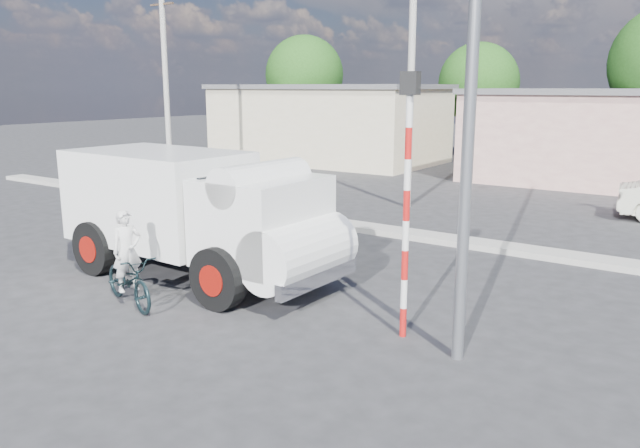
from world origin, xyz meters
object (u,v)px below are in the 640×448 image
Objects in this scene: streetlight at (463,26)px; truck at (199,211)px; bicycle at (129,280)px; traffic_pole at (407,184)px; cyclist at (128,266)px.

truck is at bearing 173.43° from streetlight.
streetlight is (6.08, -0.70, 3.45)m from truck.
bicycle is 0.45× the size of traffic_pole.
streetlight is at bearing -17.73° from traffic_pole.
traffic_pole is at bearing 162.27° from streetlight.
cyclist is 7.41m from streetlight.
cyclist is (0.00, 0.00, 0.28)m from bicycle.
cyclist is at bearing -162.31° from traffic_pole.
traffic_pole is (5.04, 1.61, 1.81)m from cyclist.
bicycle is 1.24× the size of cyclist.
streetlight is (5.98, 1.31, 4.45)m from bicycle.
traffic_pole is 2.56m from streetlight.
truck reaches higher than cyclist.
streetlight is (0.94, -0.30, 2.37)m from traffic_pole.
truck is 7.02m from streetlight.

